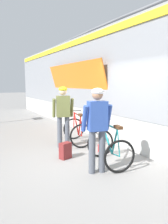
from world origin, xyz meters
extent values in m
plane|color=gray|center=(0.00, 0.00, 0.00)|extent=(80.00, 80.00, 0.00)
cube|color=gray|center=(2.99, 0.76, 2.25)|extent=(3.00, 20.80, 2.70)
cube|color=#B7B7B2|center=(2.99, 0.76, 0.45)|extent=(2.97, 20.80, 0.90)
cube|color=orange|center=(1.47, 3.32, 1.80)|extent=(0.49, 4.29, 1.65)
cube|color=yellow|center=(1.47, 0.76, 3.42)|extent=(0.04, 20.38, 0.20)
cube|color=black|center=(1.46, 2.78, 2.25)|extent=(0.04, 1.10, 0.80)
ellipsoid|color=slate|center=(2.99, 0.76, 3.70)|extent=(2.85, 20.38, 0.36)
cylinder|color=#4C515B|center=(-0.21, -0.63, 0.45)|extent=(0.14, 0.14, 0.90)
cylinder|color=#4C515B|center=(0.01, -0.68, 0.45)|extent=(0.14, 0.14, 0.90)
cube|color=#2D4C9E|center=(-0.10, -0.65, 1.20)|extent=(0.42, 0.32, 0.60)
cylinder|color=#2D4C9E|center=(-0.34, -0.55, 1.15)|extent=(0.15, 0.27, 0.56)
cylinder|color=#2D4C9E|center=(0.16, -0.67, 1.15)|extent=(0.15, 0.27, 0.56)
sphere|color=#9E7051|center=(-0.10, -0.65, 1.63)|extent=(0.22, 0.22, 0.22)
ellipsoid|color=white|center=(-0.10, -0.65, 1.69)|extent=(0.31, 0.33, 0.14)
cylinder|color=#4C515B|center=(-0.07, 1.37, 0.45)|extent=(0.14, 0.14, 0.90)
cylinder|color=#4C515B|center=(0.14, 1.30, 0.45)|extent=(0.14, 0.14, 0.90)
cube|color=olive|center=(0.03, 1.33, 1.20)|extent=(0.43, 0.34, 0.60)
cylinder|color=olive|center=(-0.20, 1.45, 1.15)|extent=(0.16, 0.27, 0.56)
cylinder|color=olive|center=(0.29, 1.29, 1.15)|extent=(0.16, 0.27, 0.56)
sphere|color=beige|center=(0.03, 1.33, 1.63)|extent=(0.22, 0.22, 0.22)
ellipsoid|color=yellow|center=(0.03, 1.33, 1.69)|extent=(0.32, 0.34, 0.14)
torus|color=black|center=(0.49, 0.09, 0.36)|extent=(0.71, 0.19, 0.71)
torus|color=black|center=(0.29, -0.91, 0.36)|extent=(0.71, 0.19, 0.71)
cylinder|color=#197A7F|center=(0.42, -0.26, 0.60)|extent=(0.17, 0.64, 0.63)
cylinder|color=#197A7F|center=(0.40, -0.38, 0.91)|extent=(0.21, 0.84, 0.04)
cylinder|color=#197A7F|center=(0.34, -0.68, 0.60)|extent=(0.09, 0.28, 0.62)
cylinder|color=#197A7F|center=(0.32, -0.73, 0.33)|extent=(0.10, 0.36, 0.08)
cylinder|color=#197A7F|center=(0.30, -0.85, 0.63)|extent=(0.05, 0.15, 0.56)
cylinder|color=#197A7F|center=(0.49, 0.07, 0.63)|extent=(0.05, 0.09, 0.55)
cylinder|color=black|center=(0.48, 0.04, 0.97)|extent=(0.48, 0.12, 0.02)
cube|color=#4C2D19|center=(0.31, -0.82, 0.96)|extent=(0.15, 0.26, 0.06)
torus|color=black|center=(0.69, 1.96, 0.36)|extent=(0.70, 0.22, 0.71)
torus|color=black|center=(0.44, 0.97, 0.36)|extent=(0.70, 0.22, 0.71)
cylinder|color=red|center=(0.60, 1.61, 0.60)|extent=(0.20, 0.64, 0.63)
cylinder|color=red|center=(0.57, 1.50, 0.91)|extent=(0.25, 0.83, 0.04)
cylinder|color=red|center=(0.50, 1.20, 0.60)|extent=(0.11, 0.28, 0.62)
cylinder|color=red|center=(0.48, 1.14, 0.33)|extent=(0.11, 0.36, 0.08)
cylinder|color=red|center=(0.46, 1.03, 0.63)|extent=(0.06, 0.14, 0.56)
cylinder|color=red|center=(0.68, 1.94, 0.63)|extent=(0.05, 0.09, 0.55)
cylinder|color=black|center=(0.68, 1.91, 0.97)|extent=(0.47, 0.14, 0.02)
cube|color=#4C2D19|center=(0.46, 1.06, 0.96)|extent=(0.16, 0.26, 0.06)
cube|color=maroon|center=(-0.33, 0.43, 0.20)|extent=(0.32, 0.26, 0.40)
cylinder|color=red|center=(0.69, 0.43, 0.10)|extent=(0.08, 0.08, 0.21)
cylinder|color=#338CCC|center=(-0.15, 0.56, 0.10)|extent=(0.07, 0.07, 0.20)
camera|label=1|loc=(-2.43, -4.19, 1.85)|focal=33.86mm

